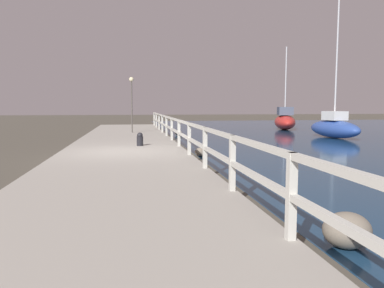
{
  "coord_description": "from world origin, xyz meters",
  "views": [
    {
      "loc": [
        0.24,
        -12.63,
        1.77
      ],
      "look_at": [
        1.88,
        -2.63,
        0.72
      ],
      "focal_mm": 35.0,
      "sensor_mm": 36.0,
      "label": 1
    }
  ],
  "objects_px": {
    "dock_lamp": "(132,92)",
    "sailboat_blue": "(334,127)",
    "mooring_bollard": "(140,139)",
    "sailboat_red": "(285,120)"
  },
  "relations": [
    {
      "from": "dock_lamp",
      "to": "sailboat_blue",
      "type": "distance_m",
      "value": 11.36
    },
    {
      "from": "mooring_bollard",
      "to": "sailboat_blue",
      "type": "xyz_separation_m",
      "value": [
        10.65,
        4.61,
        0.1
      ]
    },
    {
      "from": "dock_lamp",
      "to": "sailboat_red",
      "type": "distance_m",
      "value": 12.23
    },
    {
      "from": "sailboat_blue",
      "to": "mooring_bollard",
      "type": "bearing_deg",
      "value": -161.94
    },
    {
      "from": "dock_lamp",
      "to": "mooring_bollard",
      "type": "bearing_deg",
      "value": -87.94
    },
    {
      "from": "mooring_bollard",
      "to": "sailboat_blue",
      "type": "relative_size",
      "value": 0.07
    },
    {
      "from": "mooring_bollard",
      "to": "dock_lamp",
      "type": "height_order",
      "value": "dock_lamp"
    },
    {
      "from": "mooring_bollard",
      "to": "sailboat_red",
      "type": "xyz_separation_m",
      "value": [
        10.89,
        11.84,
        0.18
      ]
    },
    {
      "from": "dock_lamp",
      "to": "sailboat_blue",
      "type": "xyz_separation_m",
      "value": [
        10.91,
        -2.55,
        -1.91
      ]
    },
    {
      "from": "dock_lamp",
      "to": "sailboat_red",
      "type": "height_order",
      "value": "sailboat_red"
    }
  ]
}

